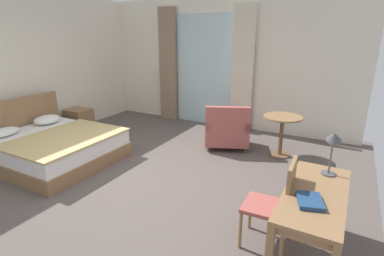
# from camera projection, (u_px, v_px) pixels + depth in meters

# --- Properties ---
(ground) EXTENTS (6.39, 7.10, 0.10)m
(ground) POSITION_uv_depth(u_px,v_px,m) (135.00, 183.00, 4.45)
(ground) COLOR #564C47
(wall_back) EXTENTS (5.99, 0.12, 2.87)m
(wall_back) POSITION_uv_depth(u_px,v_px,m) (223.00, 64.00, 6.76)
(wall_back) COLOR silver
(wall_back) RESTS_ON ground
(wall_left) EXTENTS (0.12, 6.70, 2.87)m
(wall_left) POSITION_uv_depth(u_px,v_px,m) (1.00, 72.00, 5.32)
(wall_left) COLOR silver
(wall_left) RESTS_ON ground
(balcony_glass_door) EXTENTS (1.47, 0.02, 2.52)m
(balcony_glass_door) POSITION_uv_depth(u_px,v_px,m) (205.00, 71.00, 6.93)
(balcony_glass_door) COLOR silver
(balcony_glass_door) RESTS_ON ground
(curtain_panel_left) EXTENTS (0.45, 0.10, 2.69)m
(curtain_panel_left) POSITION_uv_depth(u_px,v_px,m) (168.00, 66.00, 7.25)
(curtain_panel_left) COLOR #897056
(curtain_panel_left) RESTS_ON ground
(curtain_panel_right) EXTENTS (0.47, 0.10, 2.69)m
(curtain_panel_right) POSITION_uv_depth(u_px,v_px,m) (243.00, 70.00, 6.39)
(curtain_panel_right) COLOR beige
(curtain_panel_right) RESTS_ON ground
(bed) EXTENTS (1.97, 1.77, 0.98)m
(bed) POSITION_uv_depth(u_px,v_px,m) (52.00, 146.00, 5.08)
(bed) COLOR olive
(bed) RESTS_ON ground
(nightstand) EXTENTS (0.50, 0.44, 0.51)m
(nightstand) POSITION_uv_depth(u_px,v_px,m) (79.00, 120.00, 6.56)
(nightstand) COLOR olive
(nightstand) RESTS_ON ground
(writing_desk) EXTENTS (0.54, 1.31, 0.73)m
(writing_desk) POSITION_uv_depth(u_px,v_px,m) (314.00, 201.00, 2.72)
(writing_desk) COLOR olive
(writing_desk) RESTS_ON ground
(desk_chair) EXTENTS (0.46, 0.42, 0.96)m
(desk_chair) POSITION_uv_depth(u_px,v_px,m) (276.00, 201.00, 2.93)
(desk_chair) COLOR #9E4C47
(desk_chair) RESTS_ON ground
(desk_lamp) EXTENTS (0.15, 0.26, 0.45)m
(desk_lamp) POSITION_uv_depth(u_px,v_px,m) (333.00, 143.00, 3.01)
(desk_lamp) COLOR #4C4C51
(desk_lamp) RESTS_ON writing_desk
(closed_book) EXTENTS (0.27, 0.32, 0.04)m
(closed_book) POSITION_uv_depth(u_px,v_px,m) (310.00, 201.00, 2.52)
(closed_book) COLOR navy
(closed_book) RESTS_ON writing_desk
(armchair_by_window) EXTENTS (1.00, 0.94, 0.86)m
(armchair_by_window) POSITION_uv_depth(u_px,v_px,m) (227.00, 131.00, 5.59)
(armchair_by_window) COLOR #9E4C47
(armchair_by_window) RESTS_ON ground
(round_cafe_table) EXTENTS (0.66, 0.66, 0.73)m
(round_cafe_table) POSITION_uv_depth(u_px,v_px,m) (282.00, 127.00, 5.19)
(round_cafe_table) COLOR olive
(round_cafe_table) RESTS_ON ground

